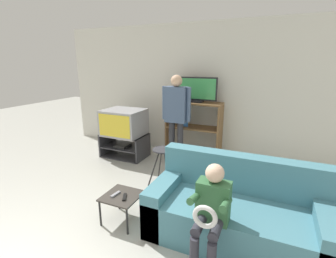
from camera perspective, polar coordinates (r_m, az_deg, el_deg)
wall_back at (r=4.93m, az=8.48°, el=8.74°), size 6.40×0.06×2.60m
tv_stand at (r=5.01m, az=-10.12°, el=-3.80°), size 0.89×0.55×0.47m
television_main at (r=4.86m, az=-10.30°, el=1.56°), size 0.76×0.65×0.50m
media_shelf at (r=4.84m, az=6.00°, el=-0.10°), size 1.07×0.40×1.12m
television_flat at (r=4.69m, az=6.54°, el=9.00°), size 0.81×0.20×0.47m
folding_stool at (r=3.78m, az=-1.14°, el=-6.26°), size 0.37×0.38×0.57m
snack_table at (r=3.04m, az=-10.72°, el=-15.68°), size 0.42×0.42×0.34m
remote_control_black at (r=2.95m, az=-10.15°, el=-15.43°), size 0.10×0.14×0.02m
remote_control_white at (r=3.03m, az=-12.21°, el=-14.73°), size 0.05×0.15×0.02m
couch at (r=2.86m, az=15.70°, el=-18.44°), size 1.84×0.84×0.86m
person_standing_adult at (r=4.30m, az=1.93°, el=3.96°), size 0.53×0.20×1.65m
person_seated_child at (r=2.31m, az=10.02°, el=-18.10°), size 0.33×0.43×0.99m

